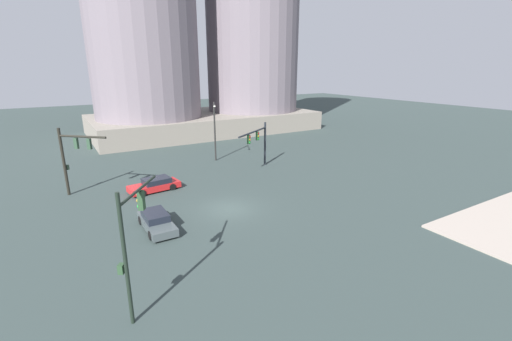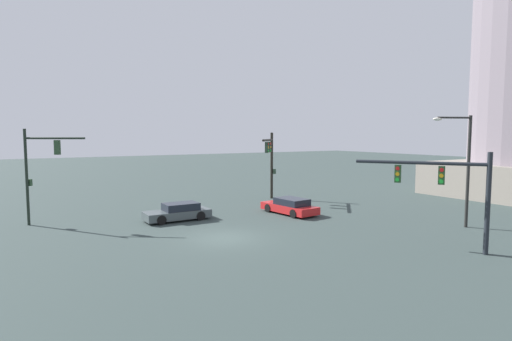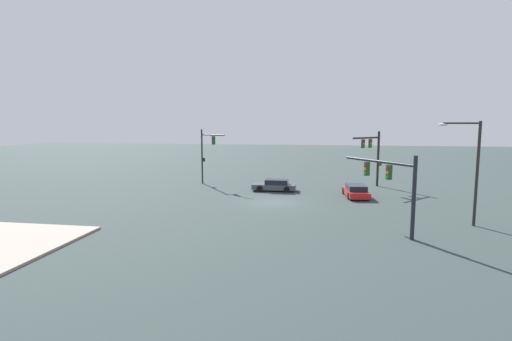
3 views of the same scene
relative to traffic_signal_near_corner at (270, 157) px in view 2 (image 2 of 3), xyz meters
name	(u,v)px [view 2 (image 2 of 3)]	position (x,y,z in m)	size (l,w,h in m)	color
ground_plane	(224,238)	(10.34, -9.96, -3.98)	(191.77, 191.77, 0.00)	#303D3B
traffic_signal_near_corner	(270,157)	(0.00, 0.00, 0.00)	(3.52, 3.51, 6.18)	black
traffic_signal_opposite_side	(448,183)	(18.58, -1.24, -0.48)	(5.61, 3.78, 5.14)	black
traffic_signal_cross_street	(39,164)	(1.04, -18.79, 0.08)	(2.81, 3.43, 6.37)	black
streetlamp_curved_arm	(464,162)	(15.83, 4.44, 0.27)	(1.22, 2.54, 7.21)	black
sedan_car_approaching	(178,212)	(4.23, -10.45, -3.41)	(1.87, 4.54, 1.21)	#414A4C
sedan_car_waiting_far	(290,206)	(6.36, -2.36, -3.41)	(4.85, 2.39, 1.21)	red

